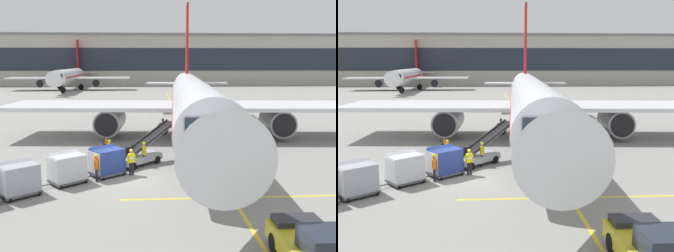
% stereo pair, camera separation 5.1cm
% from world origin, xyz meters
% --- Properties ---
extents(ground_plane, '(600.00, 600.00, 0.00)m').
position_xyz_m(ground_plane, '(0.00, 0.00, 0.00)').
color(ground_plane, gray).
extents(parked_airplane, '(36.87, 47.31, 15.47)m').
position_xyz_m(parked_airplane, '(5.77, 13.73, 3.58)').
color(parked_airplane, silver).
rests_on(parked_airplane, ground).
extents(belt_loader, '(4.71, 4.62, 2.91)m').
position_xyz_m(belt_loader, '(0.73, 3.68, 0.85)').
color(belt_loader, '#A3A8B2').
rests_on(belt_loader, ground).
extents(baggage_cart_lead, '(2.63, 2.50, 1.91)m').
position_xyz_m(baggage_cart_lead, '(-1.43, 1.01, 1.00)').
color(baggage_cart_lead, '#515156').
rests_on(baggage_cart_lead, ground).
extents(baggage_cart_second, '(2.63, 2.50, 1.91)m').
position_xyz_m(baggage_cart_second, '(-3.66, -0.46, 1.00)').
color(baggage_cart_second, '#515156').
rests_on(baggage_cart_second, ground).
extents(baggage_cart_third, '(2.63, 2.50, 1.91)m').
position_xyz_m(baggage_cart_third, '(-5.87, -2.48, 1.00)').
color(baggage_cart_third, '#515156').
rests_on(baggage_cart_third, ground).
extents(pushback_tug, '(2.13, 4.40, 1.83)m').
position_xyz_m(pushback_tug, '(7.04, -10.85, 0.83)').
color(pushback_tug, gold).
rests_on(pushback_tug, ground).
extents(ground_crew_by_loader, '(0.29, 0.57, 1.74)m').
position_xyz_m(ground_crew_by_loader, '(-1.93, -0.22, 1.00)').
color(ground_crew_by_loader, black).
rests_on(ground_crew_by_loader, ground).
extents(ground_crew_by_carts, '(0.54, 0.36, 1.74)m').
position_xyz_m(ground_crew_by_carts, '(-1.52, 4.10, 1.00)').
color(ground_crew_by_carts, '#514C42').
rests_on(ground_crew_by_carts, ground).
extents(ground_crew_marshaller, '(0.33, 0.55, 1.74)m').
position_xyz_m(ground_crew_marshaller, '(0.98, 3.14, 1.00)').
color(ground_crew_marshaller, '#333847').
rests_on(ground_crew_marshaller, ground).
extents(ground_crew_wingwalker, '(0.53, 0.38, 1.74)m').
position_xyz_m(ground_crew_wingwalker, '(0.17, 1.00, 1.00)').
color(ground_crew_wingwalker, black).
rests_on(ground_crew_wingwalker, ground).
extents(safety_cone_engine_keepout, '(0.56, 0.56, 0.64)m').
position_xyz_m(safety_cone_engine_keepout, '(-2.47, 10.57, 0.31)').
color(safety_cone_engine_keepout, black).
rests_on(safety_cone_engine_keepout, ground).
extents(apron_guidance_line_lead_in, '(0.20, 110.00, 0.01)m').
position_xyz_m(apron_guidance_line_lead_in, '(5.81, 12.88, 0.00)').
color(apron_guidance_line_lead_in, yellow).
rests_on(apron_guidance_line_lead_in, ground).
extents(apron_guidance_line_stop_bar, '(12.00, 0.20, 0.01)m').
position_xyz_m(apron_guidance_line_stop_bar, '(5.71, -3.49, 0.00)').
color(apron_guidance_line_stop_bar, yellow).
rests_on(apron_guidance_line_stop_bar, ground).
extents(terminal_building, '(130.37, 14.95, 16.49)m').
position_xyz_m(terminal_building, '(7.95, 104.77, 8.19)').
color(terminal_building, '#A8A399').
rests_on(terminal_building, ground).
extents(distant_airplane, '(32.13, 41.70, 14.14)m').
position_xyz_m(distant_airplane, '(-19.38, 79.08, 3.69)').
color(distant_airplane, white).
rests_on(distant_airplane, ground).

